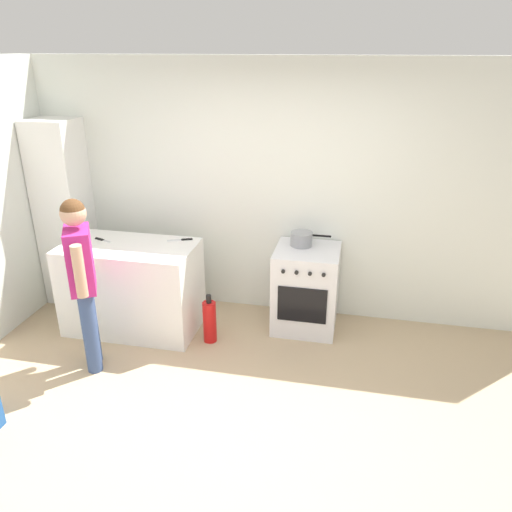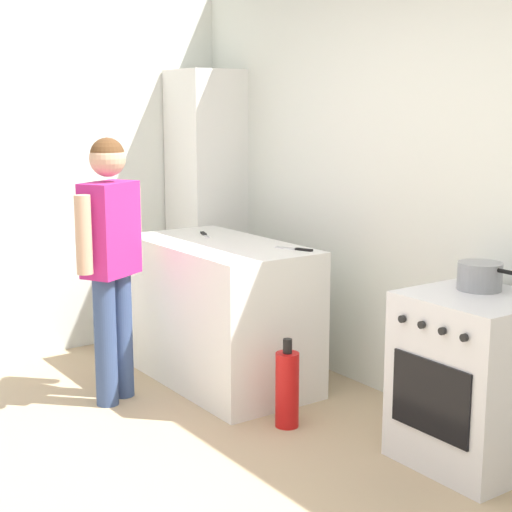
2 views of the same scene
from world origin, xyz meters
name	(u,v)px [view 2 (image 2 of 2)]	position (x,y,z in m)	size (l,w,h in m)	color
back_wall	(476,190)	(0.00, 1.95, 1.30)	(6.00, 0.10, 2.60)	silver
side_wall_left	(23,171)	(-2.60, 0.40, 1.30)	(0.10, 3.10, 2.60)	silver
counter_unit	(221,313)	(-1.35, 1.20, 0.45)	(1.30, 0.70, 0.90)	white
oven_left	(473,380)	(0.35, 1.58, 0.43)	(0.63, 0.62, 0.85)	silver
pot	(480,276)	(0.28, 1.68, 0.92)	(0.40, 0.22, 0.14)	gray
knife_paring	(204,234)	(-1.66, 1.27, 0.91)	(0.21, 0.10, 0.01)	silver
knife_utility	(295,249)	(-0.89, 1.44, 0.90)	(0.24, 0.12, 0.01)	silver
person	(111,249)	(-1.42, 0.49, 0.92)	(0.34, 0.51, 1.56)	#384C7A
fire_extinguisher	(287,389)	(-0.52, 1.10, 0.22)	(0.13, 0.13, 0.50)	red
larder_cabinet	(206,206)	(-2.30, 1.68, 1.00)	(0.48, 0.44, 2.00)	white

